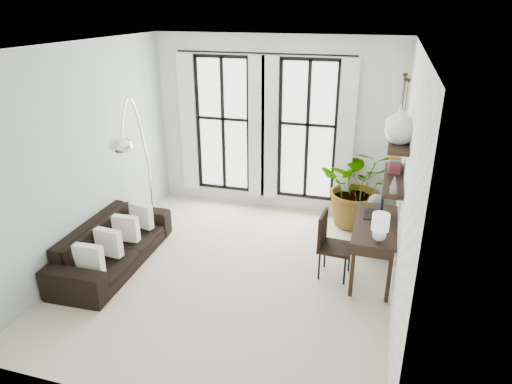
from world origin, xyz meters
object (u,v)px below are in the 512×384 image
at_px(buddha, 374,225).
at_px(desk, 375,229).
at_px(arc_lamp, 134,131).
at_px(plant, 359,186).
at_px(desk_chair, 330,241).
at_px(sofa, 113,244).

bearing_deg(buddha, desk, -88.44).
bearing_deg(desk, buddha, 91.56).
distance_m(desk, arc_lamp, 3.81).
height_order(plant, arc_lamp, arc_lamp).
distance_m(desk_chair, arc_lamp, 3.33).
height_order(desk_chair, arc_lamp, arc_lamp).
xyz_separation_m(sofa, buddha, (3.72, 1.64, 0.05)).
bearing_deg(buddha, plant, 113.88).
height_order(desk, desk_chair, desk).
relative_size(plant, buddha, 1.63).
distance_m(desk_chair, buddha, 1.19).
height_order(sofa, desk_chair, desk_chair).
relative_size(sofa, buddha, 2.49).
bearing_deg(plant, arc_lamp, -153.34).
bearing_deg(desk, sofa, -168.68).
distance_m(sofa, plant, 4.17).
height_order(desk, buddha, desk).
relative_size(desk, buddha, 1.53).
xyz_separation_m(plant, buddha, (0.33, -0.74, -0.36)).
bearing_deg(sofa, desk, -80.90).
bearing_deg(desk, arc_lamp, -179.66).
height_order(desk, arc_lamp, arc_lamp).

